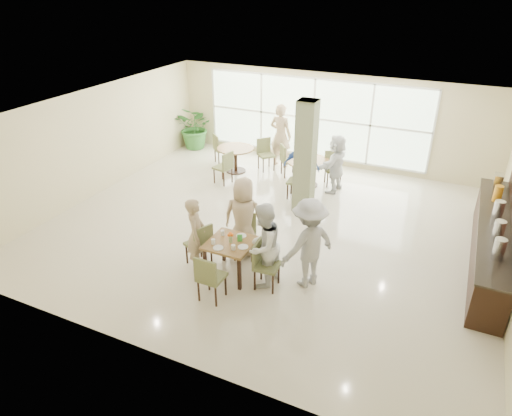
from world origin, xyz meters
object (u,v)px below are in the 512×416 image
at_px(potted_plant, 196,127).
at_px(teen_left, 196,234).
at_px(teen_far, 244,217).
at_px(adult_a, 301,167).
at_px(buffet_counter, 492,240).
at_px(teen_standing, 309,243).
at_px(adult_standing, 281,136).
at_px(round_table_right, 308,166).
at_px(adult_b, 336,163).
at_px(teen_right, 263,245).
at_px(main_table, 231,247).
at_px(round_table_left, 236,153).

height_order(potted_plant, teen_left, teen_left).
height_order(teen_far, adult_a, teen_far).
xyz_separation_m(buffet_counter, teen_far, (-4.74, -1.80, 0.32)).
distance_m(teen_standing, adult_standing, 6.10).
bearing_deg(teen_far, round_table_right, -101.80).
height_order(adult_a, adult_standing, adult_standing).
xyz_separation_m(adult_a, adult_b, (0.72, 0.75, -0.04)).
distance_m(potted_plant, teen_right, 7.99).
bearing_deg(teen_left, buffet_counter, -87.29).
bearing_deg(teen_far, teen_right, 124.40).
relative_size(potted_plant, adult_b, 0.91).
distance_m(potted_plant, adult_a, 5.00).
bearing_deg(teen_far, main_table, 87.29).
bearing_deg(adult_a, round_table_left, 158.85).
height_order(adult_a, adult_b, adult_a).
relative_size(round_table_right, teen_far, 0.69).
relative_size(main_table, potted_plant, 0.60).
xyz_separation_m(teen_left, adult_standing, (-0.60, 5.85, 0.20)).
bearing_deg(main_table, teen_right, 0.88).
relative_size(main_table, teen_standing, 0.49).
bearing_deg(potted_plant, teen_far, -50.02).
xyz_separation_m(round_table_right, buffet_counter, (4.69, -2.13, -0.04)).
bearing_deg(adult_standing, teen_left, 102.87).
height_order(teen_left, teen_standing, teen_standing).
bearing_deg(adult_a, teen_standing, -69.79).
bearing_deg(adult_b, teen_standing, 17.24).
bearing_deg(buffet_counter, main_table, -150.68).
relative_size(teen_left, teen_far, 0.89).
distance_m(buffet_counter, adult_a, 4.82).
bearing_deg(adult_a, adult_standing, 124.44).
xyz_separation_m(main_table, teen_far, (-0.12, 0.80, 0.22)).
height_order(main_table, adult_b, adult_b).
xyz_separation_m(main_table, buffet_counter, (4.62, 2.60, -0.09)).
xyz_separation_m(main_table, adult_a, (0.01, 3.95, 0.19)).
bearing_deg(round_table_right, teen_left, -97.89).
relative_size(round_table_right, adult_standing, 0.62).
xyz_separation_m(main_table, adult_standing, (-1.33, 5.78, 0.33)).
bearing_deg(teen_far, adult_a, -103.28).
bearing_deg(teen_right, main_table, -82.41).
relative_size(potted_plant, teen_standing, 0.81).
bearing_deg(potted_plant, teen_left, -58.22).
bearing_deg(teen_right, adult_a, -163.51).
distance_m(teen_left, teen_far, 1.07).
bearing_deg(teen_far, teen_standing, 153.12).
bearing_deg(buffet_counter, teen_far, -159.26).
bearing_deg(adult_b, adult_a, -36.36).
bearing_deg(round_table_right, adult_a, -84.77).
height_order(teen_right, adult_b, teen_right).
bearing_deg(potted_plant, round_table_left, -30.52).
height_order(teen_left, teen_right, teen_right).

